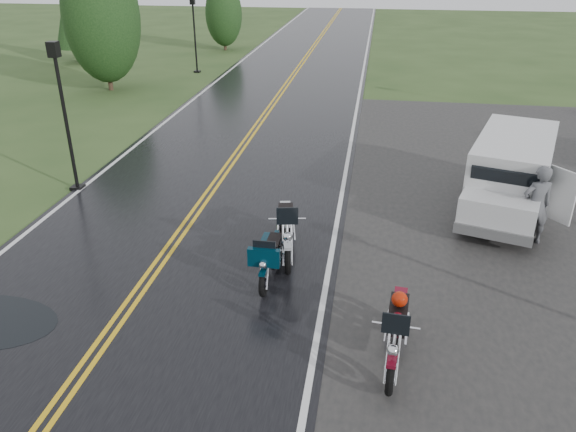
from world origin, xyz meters
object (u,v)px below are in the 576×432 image
Objects in this scene: motorcycle_silver at (287,245)px; person_at_van at (536,207)px; van_white at (468,192)px; motorcycle_red at (392,360)px; motorcycle_teal at (264,272)px; lamp_post_far_left at (195,35)px; lamp_post_near_left at (66,119)px.

person_at_van reaches higher than motorcycle_silver.
motorcycle_silver is at bearing -127.28° from van_white.
motorcycle_teal is at bearing 141.81° from motorcycle_red.
motorcycle_red reaches higher than motorcycle_teal.
motorcycle_red is 0.58× the size of lamp_post_far_left.
lamp_post_far_left is (-13.99, 18.50, 1.06)m from person_at_van.
lamp_post_far_left is (-1.60, 17.03, -0.10)m from lamp_post_near_left.
motorcycle_teal is 1.00m from motorcycle_silver.
lamp_post_far_left is (-8.13, 21.76, 1.44)m from motorcycle_teal.
lamp_post_near_left is at bearing 140.59° from motorcycle_silver.
person_at_van is 12.53m from lamp_post_near_left.
lamp_post_near_left reaches higher than motorcycle_silver.
lamp_post_far_left is at bearing 101.67° from motorcycle_silver.
lamp_post_near_left reaches higher than motorcycle_teal.
motorcycle_silver is 7.97m from lamp_post_near_left.
motorcycle_red is 11.59m from lamp_post_near_left.
person_at_van is at bearing -3.19° from van_white.
van_white is at bearing -4.84° from lamp_post_near_left.
motorcycle_silver is at bearing 8.14° from person_at_van.
lamp_post_near_left is at bearing -84.62° from lamp_post_far_left.
person_at_van is at bearing 30.03° from motorcycle_teal.
lamp_post_near_left is (-10.92, 0.93, 1.12)m from van_white.
motorcycle_teal is at bearing -35.91° from lamp_post_near_left.
lamp_post_far_left reaches higher than person_at_van.
van_white is (1.89, 6.19, 0.32)m from motorcycle_red.
motorcycle_red is at bearing -66.23° from lamp_post_far_left.
motorcycle_red is 6.57m from person_at_van.
van_white is at bearing 41.90° from motorcycle_teal.
lamp_post_far_left is at bearing 142.27° from van_white.
motorcycle_teal is 23.27m from lamp_post_far_left.
lamp_post_far_left is at bearing -67.58° from person_at_van.
motorcycle_silver is 0.62× the size of lamp_post_far_left.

